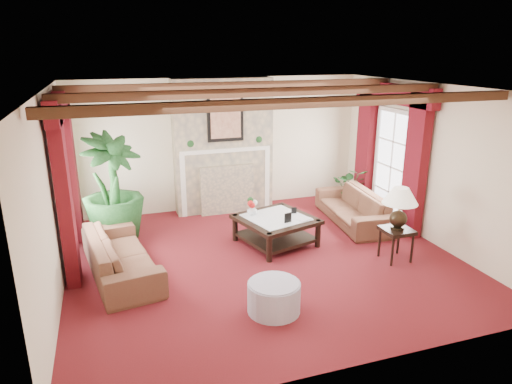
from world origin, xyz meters
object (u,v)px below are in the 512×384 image
object	(u,v)px
sofa_left	(120,249)
side_table	(396,244)
sofa_right	(353,202)
coffee_table	(276,231)
ottoman	(274,297)
potted_palm	(114,210)

from	to	relation	value
sofa_left	side_table	size ratio (longest dim) A/B	4.14
sofa_left	sofa_right	distance (m)	4.46
coffee_table	side_table	xyz separation A→B (m)	(1.59, -1.19, 0.02)
sofa_right	ottoman	bearing A→B (deg)	-40.21
coffee_table	ottoman	distance (m)	2.15
sofa_right	side_table	world-z (taller)	sofa_right
sofa_right	coffee_table	world-z (taller)	sofa_right
coffee_table	ottoman	size ratio (longest dim) A/B	1.71
potted_palm	side_table	xyz separation A→B (m)	(4.21, -2.29, -0.26)
sofa_right	coffee_table	bearing A→B (deg)	-68.74
sofa_right	ottoman	world-z (taller)	sofa_right
sofa_left	coffee_table	size ratio (longest dim) A/B	1.87
potted_palm	ottoman	bearing A→B (deg)	-59.44
sofa_right	potted_palm	xyz separation A→B (m)	(-4.41, 0.60, 0.13)
potted_palm	coffee_table	world-z (taller)	potted_palm
sofa_left	sofa_right	world-z (taller)	sofa_left
sofa_left	potted_palm	xyz separation A→B (m)	(-0.02, 1.43, 0.12)
sofa_left	coffee_table	xyz separation A→B (m)	(2.59, 0.32, -0.17)
sofa_right	side_table	xyz separation A→B (m)	(-0.20, -1.69, -0.14)
potted_palm	sofa_left	bearing A→B (deg)	-89.04
sofa_left	coffee_table	bearing A→B (deg)	-91.74
sofa_left	sofa_right	bearing A→B (deg)	-88.18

